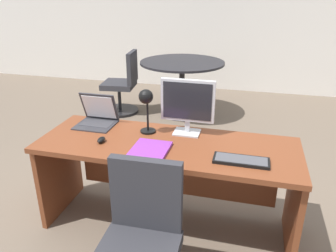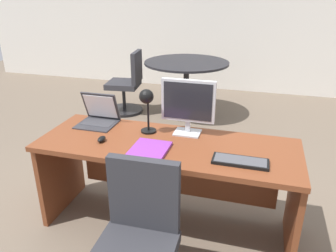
% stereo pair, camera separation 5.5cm
% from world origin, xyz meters
% --- Properties ---
extents(ground, '(12.00, 12.00, 0.00)m').
position_xyz_m(ground, '(0.00, 1.50, 0.00)').
color(ground, '#6B5B4C').
extents(back_wall, '(10.00, 0.10, 2.80)m').
position_xyz_m(back_wall, '(0.00, 4.05, 1.40)').
color(back_wall, silver).
rests_on(back_wall, ground).
extents(desk, '(1.90, 0.69, 0.73)m').
position_xyz_m(desk, '(0.00, 0.05, 0.53)').
color(desk, brown).
rests_on(desk, ground).
extents(monitor, '(0.41, 0.16, 0.43)m').
position_xyz_m(monitor, '(0.11, 0.21, 0.98)').
color(monitor, '#B7BABF').
rests_on(monitor, desk).
extents(laptop, '(0.30, 0.28, 0.26)m').
position_xyz_m(laptop, '(-0.65, 0.22, 0.81)').
color(laptop, '#2D2D33').
rests_on(laptop, desk).
extents(keyboard, '(0.36, 0.14, 0.02)m').
position_xyz_m(keyboard, '(0.54, -0.15, 0.74)').
color(keyboard, black).
rests_on(keyboard, desk).
extents(mouse, '(0.05, 0.09, 0.04)m').
position_xyz_m(mouse, '(-0.47, -0.11, 0.75)').
color(mouse, black).
rests_on(mouse, desk).
extents(desk_lamp, '(0.12, 0.14, 0.35)m').
position_xyz_m(desk_lamp, '(-0.19, 0.13, 0.98)').
color(desk_lamp, black).
rests_on(desk_lamp, desk).
extents(book, '(0.25, 0.28, 0.02)m').
position_xyz_m(book, '(-0.08, -0.15, 0.74)').
color(book, purple).
rests_on(book, desk).
extents(office_chair, '(0.56, 0.56, 0.87)m').
position_xyz_m(office_chair, '(0.02, -0.68, 0.34)').
color(office_chair, black).
rests_on(office_chair, ground).
extents(meeting_table, '(1.20, 1.20, 0.81)m').
position_xyz_m(meeting_table, '(-0.43, 2.47, 0.61)').
color(meeting_table, black).
rests_on(meeting_table, ground).
extents(meeting_chair_near, '(0.56, 0.56, 0.93)m').
position_xyz_m(meeting_chair_near, '(-1.31, 2.36, 0.38)').
color(meeting_chair_near, black).
rests_on(meeting_chair_near, ground).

